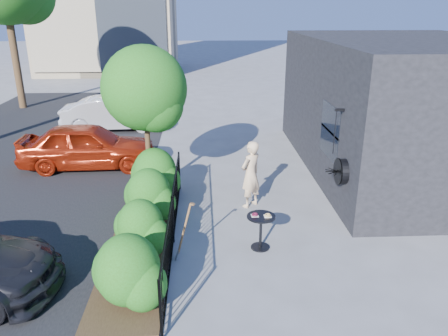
{
  "coord_description": "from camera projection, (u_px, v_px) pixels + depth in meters",
  "views": [
    {
      "loc": [
        -0.8,
        -8.48,
        4.87
      ],
      "look_at": [
        -0.32,
        1.4,
        1.2
      ],
      "focal_mm": 35.0,
      "sensor_mm": 36.0,
      "label": 1
    }
  ],
  "objects": [
    {
      "name": "patio_tree",
      "position": [
        147.0,
        94.0,
        11.19
      ],
      "size": [
        2.2,
        2.2,
        3.94
      ],
      "color": "#3F2B19",
      "rests_on": "ground"
    },
    {
      "name": "cafe_table",
      "position": [
        261.0,
        226.0,
        9.19
      ],
      "size": [
        0.61,
        0.61,
        0.81
      ],
      "rotation": [
        0.0,
        0.0,
        0.05
      ],
      "color": "black",
      "rests_on": "ground"
    },
    {
      "name": "shrubs",
      "position": [
        145.0,
        212.0,
        9.43
      ],
      "size": [
        1.1,
        5.6,
        1.24
      ],
      "color": "#265D15",
      "rests_on": "ground"
    },
    {
      "name": "ground",
      "position": [
        242.0,
        240.0,
        9.67
      ],
      "size": [
        120.0,
        120.0,
        0.0
      ],
      "primitive_type": "plane",
      "color": "gray",
      "rests_on": "ground"
    },
    {
      "name": "planting_bed",
      "position": [
        142.0,
        241.0,
        9.56
      ],
      "size": [
        1.3,
        6.0,
        0.08
      ],
      "primitive_type": "cube",
      "color": "#382616",
      "rests_on": "ground"
    },
    {
      "name": "shovel",
      "position": [
        183.0,
        234.0,
        8.78
      ],
      "size": [
        0.43,
        0.17,
        1.28
      ],
      "color": "brown",
      "rests_on": "ground"
    },
    {
      "name": "shop_building",
      "position": [
        407.0,
        106.0,
        13.44
      ],
      "size": [
        6.22,
        9.0,
        4.0
      ],
      "color": "black",
      "rests_on": "ground"
    },
    {
      "name": "car_red",
      "position": [
        88.0,
        146.0,
        13.85
      ],
      "size": [
        4.26,
        1.81,
        1.44
      ],
      "primitive_type": "imported",
      "rotation": [
        0.0,
        0.0,
        1.6
      ],
      "color": "#9F230D",
      "rests_on": "ground"
    },
    {
      "name": "woman",
      "position": [
        251.0,
        174.0,
        11.06
      ],
      "size": [
        0.75,
        0.74,
        1.75
      ],
      "primitive_type": "imported",
      "rotation": [
        0.0,
        0.0,
        3.89
      ],
      "color": "beige",
      "rests_on": "ground"
    },
    {
      "name": "fence",
      "position": [
        173.0,
        219.0,
        9.41
      ],
      "size": [
        0.05,
        6.05,
        1.1
      ],
      "color": "black",
      "rests_on": "ground"
    },
    {
      "name": "car_silver",
      "position": [
        114.0,
        113.0,
        18.13
      ],
      "size": [
        4.24,
        1.65,
        1.38
      ],
      "primitive_type": "imported",
      "rotation": [
        0.0,
        0.0,
        1.62
      ],
      "color": "silver",
      "rests_on": "ground"
    }
  ]
}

